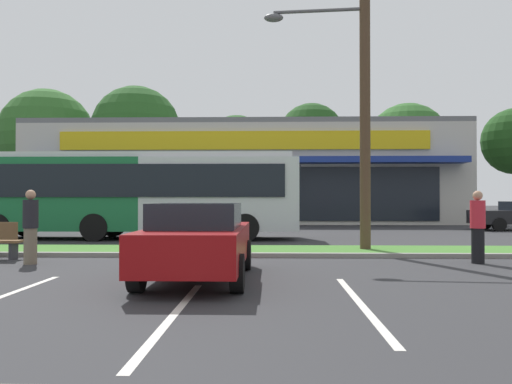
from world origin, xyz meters
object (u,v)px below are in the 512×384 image
Objects in this scene: pedestrian_near_bench at (31,227)px; pedestrian_mid at (478,227)px; city_bus at (130,193)px; utility_pole at (360,71)px; car_0 at (198,240)px.

pedestrian_near_bench reaches higher than pedestrian_mid.
city_bus is 7.41× the size of pedestrian_near_bench.
utility_pole is 9.99m from city_bus.
city_bus is at bearing 131.68° from pedestrian_near_bench.
pedestrian_mid is at bearing -36.22° from city_bus.
pedestrian_near_bench is (-8.16, -2.82, -4.29)m from utility_pole.
utility_pole reaches higher than car_0.
utility_pole is at bearing -36.94° from car_0.
city_bus is at bearing 147.48° from utility_pole.
pedestrian_mid is at bearing 45.66° from pedestrian_near_bench.
pedestrian_near_bench is at bearing 119.38° from pedestrian_mid.
city_bus reaches higher than pedestrian_near_bench.
pedestrian_near_bench is 10.55m from pedestrian_mid.
car_0 is at bearing -126.94° from utility_pole.
pedestrian_near_bench is at bearing -92.04° from city_bus.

